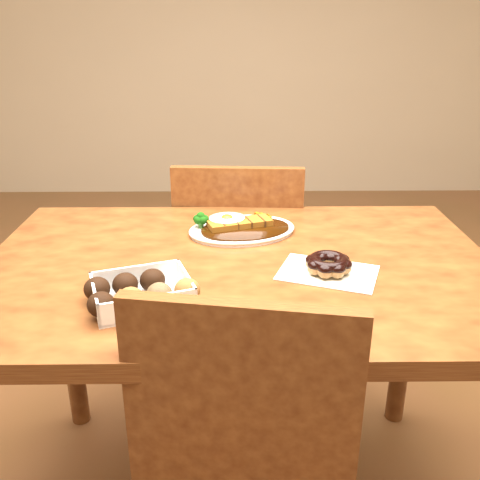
{
  "coord_description": "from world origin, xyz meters",
  "views": [
    {
      "loc": [
        -0.01,
        -1.14,
        1.27
      ],
      "look_at": [
        0.0,
        -0.01,
        0.81
      ],
      "focal_mm": 40.0,
      "sensor_mm": 36.0,
      "label": 1
    }
  ],
  "objects_px": {
    "chair_far": "(239,269)",
    "pon_de_ring": "(328,265)",
    "table": "(239,299)",
    "donut_box": "(140,292)",
    "katsu_curry_plate": "(240,227)"
  },
  "relations": [
    {
      "from": "chair_far",
      "to": "pon_de_ring",
      "type": "relative_size",
      "value": 3.49
    },
    {
      "from": "table",
      "to": "pon_de_ring",
      "type": "xyz_separation_m",
      "value": [
        0.2,
        -0.06,
        0.12
      ]
    },
    {
      "from": "chair_far",
      "to": "donut_box",
      "type": "xyz_separation_m",
      "value": [
        -0.21,
        -0.73,
        0.3
      ]
    },
    {
      "from": "table",
      "to": "donut_box",
      "type": "xyz_separation_m",
      "value": [
        -0.2,
        -0.2,
        0.13
      ]
    },
    {
      "from": "donut_box",
      "to": "pon_de_ring",
      "type": "xyz_separation_m",
      "value": [
        0.4,
        0.13,
        -0.01
      ]
    },
    {
      "from": "katsu_curry_plate",
      "to": "pon_de_ring",
      "type": "distance_m",
      "value": 0.32
    },
    {
      "from": "katsu_curry_plate",
      "to": "pon_de_ring",
      "type": "bearing_deg",
      "value": -52.43
    },
    {
      "from": "donut_box",
      "to": "pon_de_ring",
      "type": "distance_m",
      "value": 0.42
    },
    {
      "from": "donut_box",
      "to": "chair_far",
      "type": "bearing_deg",
      "value": 74.32
    },
    {
      "from": "donut_box",
      "to": "pon_de_ring",
      "type": "relative_size",
      "value": 0.93
    },
    {
      "from": "table",
      "to": "donut_box",
      "type": "bearing_deg",
      "value": -135.14
    },
    {
      "from": "table",
      "to": "chair_far",
      "type": "distance_m",
      "value": 0.56
    },
    {
      "from": "chair_far",
      "to": "katsu_curry_plate",
      "type": "relative_size",
      "value": 2.74
    },
    {
      "from": "katsu_curry_plate",
      "to": "donut_box",
      "type": "xyz_separation_m",
      "value": [
        -0.2,
        -0.38,
        0.01
      ]
    },
    {
      "from": "katsu_curry_plate",
      "to": "donut_box",
      "type": "height_order",
      "value": "katsu_curry_plate"
    }
  ]
}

